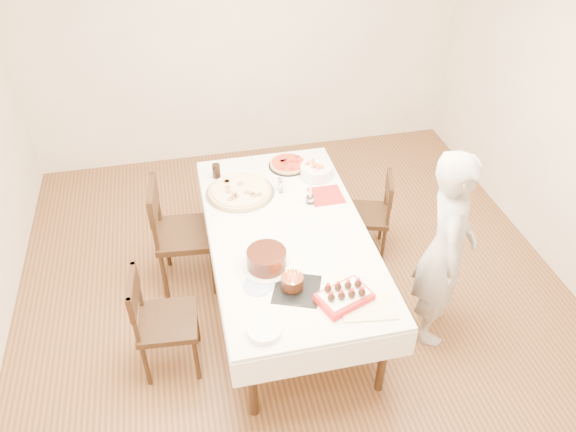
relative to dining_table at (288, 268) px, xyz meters
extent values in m
plane|color=#53341C|center=(0.07, -0.11, -0.38)|extent=(5.00, 5.00, 0.00)
cube|color=beige|center=(0.07, 2.39, 0.98)|extent=(4.50, 0.04, 2.70)
cube|color=white|center=(0.00, 0.00, 0.00)|extent=(1.32, 2.23, 0.75)
imported|color=#BEB7B3|center=(1.01, -0.49, 0.41)|extent=(0.57, 0.68, 1.58)
cylinder|color=beige|center=(-0.27, 0.53, 0.40)|extent=(0.72, 0.72, 0.04)
cylinder|color=red|center=(0.19, 0.84, 0.40)|extent=(0.36, 0.36, 0.04)
cube|color=#B21E1E|center=(0.39, 0.36, 0.38)|extent=(0.26, 0.26, 0.01)
cylinder|color=white|center=(0.38, 0.65, 0.43)|extent=(0.33, 0.33, 0.09)
cylinder|color=white|center=(0.24, 0.30, 0.53)|extent=(0.07, 0.07, 0.30)
cylinder|color=black|center=(-0.43, 0.81, 0.44)|extent=(0.07, 0.07, 0.12)
cylinder|color=#32150C|center=(-0.22, -0.34, 0.44)|extent=(0.43, 0.43, 0.13)
cube|color=black|center=(-0.07, -0.60, 0.38)|extent=(0.38, 0.38, 0.01)
cylinder|color=#3A1A0F|center=(-0.10, -0.57, 0.46)|extent=(0.16, 0.16, 0.15)
cube|color=beige|center=(0.33, -0.85, 0.38)|extent=(0.37, 0.27, 0.03)
cylinder|color=white|center=(-0.35, -0.91, 0.40)|extent=(0.27, 0.27, 0.04)
cylinder|color=white|center=(-0.31, -0.51, 0.38)|extent=(0.24, 0.24, 0.01)
camera|label=1|loc=(-0.68, -3.09, 3.01)|focal=35.00mm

